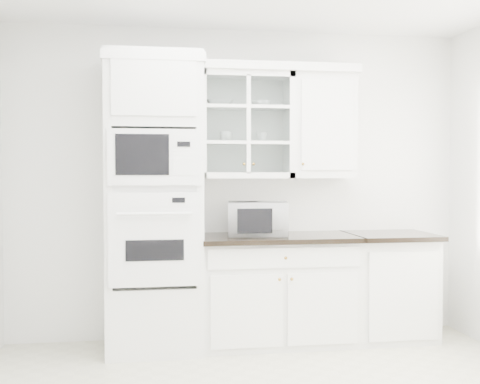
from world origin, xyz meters
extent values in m
cube|color=white|center=(0.00, 1.74, 1.35)|extent=(4.00, 0.02, 2.70)
cube|color=white|center=(-0.75, 1.43, 1.20)|extent=(0.76, 0.65, 2.40)
cube|color=white|center=(-0.75, 1.09, 0.94)|extent=(0.70, 0.03, 0.72)
cube|color=black|center=(-0.75, 1.07, 0.86)|extent=(0.44, 0.01, 0.16)
cube|color=white|center=(-0.75, 1.09, 1.56)|extent=(0.70, 0.03, 0.43)
cube|color=black|center=(-0.84, 1.07, 1.58)|extent=(0.40, 0.01, 0.31)
cube|color=white|center=(0.28, 1.45, 0.44)|extent=(1.30, 0.60, 0.88)
cube|color=black|center=(0.28, 1.42, 0.90)|extent=(1.32, 0.67, 0.04)
cube|color=white|center=(1.28, 1.45, 0.44)|extent=(0.70, 0.60, 0.88)
cube|color=black|center=(1.28, 1.42, 0.90)|extent=(0.72, 0.67, 0.04)
cube|color=white|center=(0.03, 1.58, 1.85)|extent=(0.80, 0.33, 0.90)
cube|color=white|center=(0.03, 1.58, 1.70)|extent=(0.74, 0.29, 0.02)
cube|color=white|center=(0.03, 1.58, 2.00)|extent=(0.74, 0.29, 0.02)
cube|color=white|center=(0.71, 1.58, 1.85)|extent=(0.55, 0.33, 0.90)
cube|color=white|center=(-0.07, 1.56, 2.33)|extent=(2.14, 0.38, 0.07)
imported|color=white|center=(0.11, 1.44, 1.06)|extent=(0.54, 0.47, 0.28)
imported|color=white|center=(-0.19, 1.60, 2.04)|extent=(0.27, 0.27, 0.06)
imported|color=white|center=(0.17, 1.58, 2.04)|extent=(0.21, 0.21, 0.05)
imported|color=white|center=(-0.13, 1.60, 1.75)|extent=(0.11, 0.11, 0.09)
imported|color=white|center=(0.17, 1.58, 1.75)|extent=(0.11, 0.11, 0.09)
camera|label=1|loc=(-0.82, -3.51, 1.46)|focal=45.00mm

